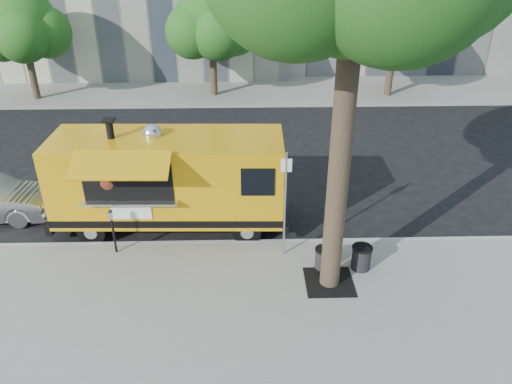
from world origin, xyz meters
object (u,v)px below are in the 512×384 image
far_tree_a (22,24)px  far_tree_c (396,24)px  food_truck (168,179)px  trash_bin_left (324,258)px  sign_post (285,199)px  far_tree_b (211,21)px  trash_bin_right (361,257)px  parking_meter (112,226)px

far_tree_a → far_tree_c: size_ratio=1.03×
food_truck → trash_bin_left: bearing=-27.8°
sign_post → trash_bin_left: size_ratio=5.20×
far_tree_a → far_tree_b: size_ratio=0.97×
trash_bin_left → trash_bin_right: 0.97m
sign_post → far_tree_a: bearing=129.8°
far_tree_b → food_truck: (-0.68, -12.53, -2.25)m
far_tree_c → food_truck: far_tree_c is taller
far_tree_a → far_tree_b: bearing=2.5°
far_tree_a → far_tree_c: 18.00m
far_tree_c → parking_meter: far_tree_c is taller
far_tree_b → sign_post: bearing=-79.9°
sign_post → parking_meter: size_ratio=2.25×
sign_post → trash_bin_right: size_ratio=4.64×
far_tree_c → parking_meter: size_ratio=3.90×
trash_bin_right → trash_bin_left: bearing=177.3°
far_tree_c → trash_bin_left: size_ratio=9.04×
far_tree_a → food_truck: bearing=-55.6°
far_tree_b → sign_post: far_tree_b is taller
far_tree_c → trash_bin_left: 15.91m
parking_meter → food_truck: bearing=49.0°
far_tree_b → sign_post: size_ratio=1.83×
far_tree_a → sign_post: 18.14m
parking_meter → trash_bin_right: size_ratio=2.07×
far_tree_b → far_tree_c: bearing=-1.9°
sign_post → trash_bin_right: (1.95, -0.68, -1.35)m
parking_meter → trash_bin_right: parking_meter is taller
parking_meter → sign_post: bearing=-2.5°
sign_post → trash_bin_right: 2.47m
far_tree_c → food_truck: bearing=-128.4°
sign_post → food_truck: food_truck is taller
sign_post → food_truck: 3.67m
trash_bin_right → sign_post: bearing=160.8°
far_tree_a → sign_post: bearing=-50.2°
far_tree_a → trash_bin_left: 19.44m
sign_post → trash_bin_left: bearing=-32.8°
parking_meter → trash_bin_right: (6.50, -0.88, -0.49)m
parking_meter → food_truck: (1.32, 1.52, 0.60)m
far_tree_c → trash_bin_right: (-4.50, -14.63, -3.22)m
trash_bin_left → trash_bin_right: (0.97, -0.04, 0.04)m
parking_meter → trash_bin_left: 5.62m
trash_bin_right → far_tree_b: bearing=106.8°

